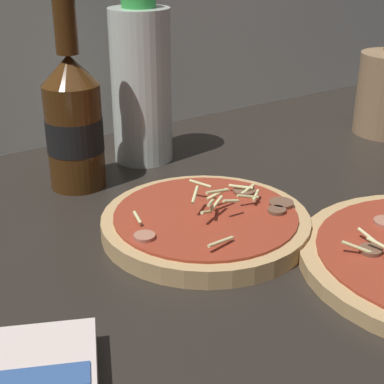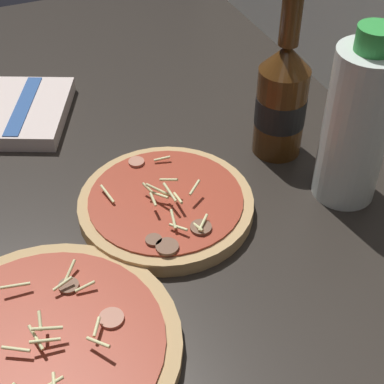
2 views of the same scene
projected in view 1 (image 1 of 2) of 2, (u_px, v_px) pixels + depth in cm
name	position (u px, v px, depth cm)	size (l,w,h in cm)	color
counter_slab	(314.00, 257.00, 62.00)	(160.00, 90.00, 2.50)	#28231E
pizza_far	(206.00, 223.00, 64.04)	(22.67, 22.67, 4.99)	tan
beer_bottle	(73.00, 119.00, 72.60)	(7.16, 7.16, 25.77)	#47280F
oil_bottle	(141.00, 83.00, 80.51)	(8.30, 8.30, 23.83)	silver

